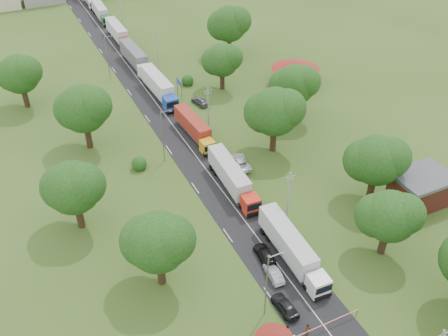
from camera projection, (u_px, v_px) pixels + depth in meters
ground at (232, 204)px, 76.90m from camera, size 260.00×260.00×0.00m
road at (184, 140)px, 91.39m from camera, size 8.00×200.00×0.04m
boom_barrier at (317, 328)px, 57.78m from camera, size 9.22×0.35×1.18m
info_sign at (179, 85)px, 102.28m from camera, size 0.12×3.10×4.10m
pole_1 at (289, 197)px, 70.95m from camera, size 1.60×0.24×9.00m
pole_2 at (208, 108)px, 91.24m from camera, size 1.60×0.24×9.00m
pole_3 at (157, 52)px, 111.52m from camera, size 1.60×0.24×9.00m
pole_4 at (122, 13)px, 131.81m from camera, size 1.60×0.24×9.00m
lamp_0 at (268, 283)px, 57.25m from camera, size 2.03×0.22×10.00m
lamp_1 at (163, 134)px, 82.61m from camera, size 2.03×0.22×10.00m
lamp_2 at (108, 55)px, 107.97m from camera, size 2.03×0.22×10.00m
tree_2 at (389, 216)px, 64.89m from camera, size 8.00×8.00×10.10m
tree_3 at (377, 160)px, 73.85m from camera, size 8.80×8.80×11.07m
tree_4 at (275, 111)px, 84.10m from camera, size 9.60×9.60×12.05m
tree_5 at (294, 84)px, 93.38m from camera, size 8.80×8.80×11.07m
tree_6 at (222, 60)px, 103.64m from camera, size 8.00×8.00×10.10m
tree_7 at (229, 24)px, 116.90m from camera, size 9.60×9.60×12.05m
tree_10 at (157, 241)px, 60.26m from camera, size 8.80×8.80×11.07m
tree_11 at (73, 187)px, 68.70m from camera, size 8.80×8.80×11.07m
tree_12 at (83, 108)px, 84.91m from camera, size 9.60×9.60×12.05m
tree_13 at (19, 74)px, 96.99m from camera, size 8.80×8.80×11.07m
house_brick at (420, 189)px, 75.65m from camera, size 8.60×6.60×5.20m
house_cream at (295, 69)px, 106.88m from camera, size 10.08×10.08×5.80m
truck_0 at (291, 247)px, 66.37m from camera, size 3.10×15.03×4.15m
truck_1 at (232, 177)px, 78.70m from camera, size 3.13×14.85×4.10m
truck_2 at (194, 128)px, 90.92m from camera, size 2.96×13.64×3.77m
truck_3 at (159, 86)px, 103.30m from camera, size 3.15×15.78×4.36m
truck_4 at (135, 57)px, 115.03m from camera, size 3.08×15.38×4.25m
truck_5 at (118, 33)px, 127.35m from camera, size 2.62×14.92×4.14m
truck_6 at (101, 12)px, 140.38m from camera, size 2.78×14.11×3.90m
car_lane_front at (285, 306)px, 60.48m from camera, size 1.98×4.48×1.50m
car_lane_mid at (274, 274)px, 64.71m from camera, size 1.71×4.11×1.32m
car_lane_rear at (265, 254)px, 67.46m from camera, size 2.28×4.78×1.34m
car_verge_near at (239, 162)px, 84.33m from camera, size 3.42×6.20×1.64m
car_verge_far at (200, 101)px, 101.49m from camera, size 2.71×4.70×1.51m
pedestrian_near at (307, 330)px, 57.55m from camera, size 0.68×0.47×1.79m
pedestrian_booth at (287, 332)px, 57.26m from camera, size 1.17×1.13×1.90m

